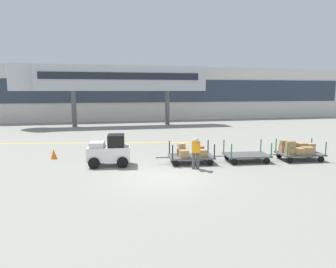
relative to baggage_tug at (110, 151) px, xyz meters
The scene contains 11 objects.
ground_plane 3.48m from the baggage_tug, 48.73° to the right, with size 120.00×120.00×0.00m, color gray.
apron_lead_line 6.94m from the baggage_tug, 94.26° to the left, with size 14.23×0.20×0.01m, color yellow.
terminal_building 23.67m from the baggage_tug, 84.53° to the left, with size 63.10×2.51×6.71m.
jet_bridge 17.94m from the baggage_tug, 89.93° to the left, with size 20.06×3.00×6.31m.
baggage_tug is the anchor object (origin of this frame).
baggage_cart_lead 4.16m from the baggage_tug, ahead, with size 3.06×1.61×1.10m.
baggage_cart_middle 7.17m from the baggage_tug, ahead, with size 3.06×1.61×1.10m.
baggage_cart_tail 10.07m from the baggage_tug, ahead, with size 3.06×1.61×1.11m.
baggage_handler 4.33m from the baggage_tug, 21.88° to the right, with size 0.50×0.51×1.56m.
safety_cone_near 5.04m from the baggage_tug, 81.96° to the left, with size 0.36×0.36×0.55m, color #EA590F.
safety_cone_far 3.76m from the baggage_tug, 143.79° to the left, with size 0.36×0.36×0.55m, color orange.
Camera 1 is at (-2.52, -12.56, 3.77)m, focal length 32.21 mm.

